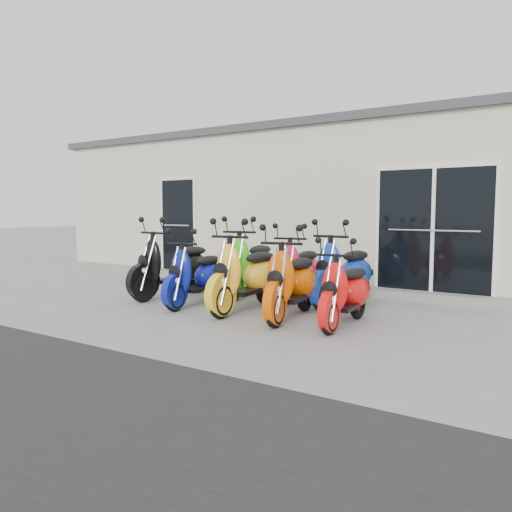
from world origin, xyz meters
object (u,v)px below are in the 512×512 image
at_px(scooter_front_black, 173,257).
at_px(scooter_back_green, 251,256).
at_px(scooter_front_orange_b, 292,271).
at_px(scooter_front_blue, 196,267).
at_px(scooter_back_blue, 344,262).
at_px(scooter_front_red, 346,281).
at_px(scooter_front_orange_a, 246,265).
at_px(scooter_back_red, 299,261).

height_order(scooter_front_black, scooter_back_green, scooter_back_green).
height_order(scooter_front_black, scooter_front_orange_b, scooter_front_black).
bearing_deg(scooter_front_blue, scooter_back_blue, 26.81).
bearing_deg(scooter_front_black, scooter_front_red, -0.63).
bearing_deg(scooter_front_orange_a, scooter_back_green, 119.22).
relative_size(scooter_front_blue, scooter_back_green, 0.88).
relative_size(scooter_front_blue, scooter_front_orange_b, 0.93).
distance_m(scooter_front_red, scooter_back_green, 2.75).
xyz_separation_m(scooter_front_black, scooter_front_orange_b, (2.63, -0.41, -0.04)).
xyz_separation_m(scooter_front_orange_b, scooter_front_red, (0.82, -0.02, -0.08)).
xyz_separation_m(scooter_front_orange_a, scooter_back_red, (0.23, 1.29, -0.05)).
bearing_deg(scooter_back_blue, scooter_front_orange_a, -125.41).
bearing_deg(scooter_back_green, scooter_front_black, -147.31).
height_order(scooter_front_blue, scooter_front_orange_b, scooter_front_orange_b).
distance_m(scooter_front_blue, scooter_back_red, 1.78).
relative_size(scooter_back_green, scooter_back_blue, 1.03).
bearing_deg(scooter_back_blue, scooter_front_blue, -141.89).
bearing_deg(scooter_front_orange_b, scooter_back_blue, 72.36).
xyz_separation_m(scooter_front_orange_b, scooter_back_blue, (0.21, 1.34, 0.03)).
bearing_deg(scooter_front_blue, scooter_front_red, -7.44).
xyz_separation_m(scooter_front_red, scooter_back_green, (-2.41, 1.33, 0.12)).
bearing_deg(scooter_front_red, scooter_front_orange_a, 173.10).
bearing_deg(scooter_back_red, scooter_back_blue, -9.50).
relative_size(scooter_front_orange_b, scooter_back_green, 0.94).
distance_m(scooter_back_red, scooter_back_blue, 0.84).
relative_size(scooter_front_black, scooter_back_red, 1.07).
bearing_deg(scooter_back_green, scooter_front_red, -37.22).
relative_size(scooter_front_black, scooter_front_orange_a, 1.00).
bearing_deg(scooter_back_blue, scooter_front_red, -60.50).
relative_size(scooter_front_black, scooter_front_red, 1.19).
relative_size(scooter_front_orange_a, scooter_back_red, 1.07).
xyz_separation_m(scooter_front_red, scooter_back_blue, (-0.61, 1.36, 0.10)).
bearing_deg(scooter_back_blue, scooter_back_red, -178.21).
distance_m(scooter_front_orange_b, scooter_back_green, 2.06).
relative_size(scooter_front_orange_a, scooter_back_green, 0.99).
relative_size(scooter_back_green, scooter_back_red, 1.08).
bearing_deg(scooter_back_red, scooter_back_green, 178.40).
relative_size(scooter_back_red, scooter_back_blue, 0.95).
bearing_deg(scooter_front_blue, scooter_front_orange_b, -7.53).
bearing_deg(scooter_front_orange_b, scooter_front_orange_a, 164.48).
xyz_separation_m(scooter_front_orange_a, scooter_back_green, (-0.73, 1.21, 0.01)).
distance_m(scooter_front_black, scooter_back_red, 2.23).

